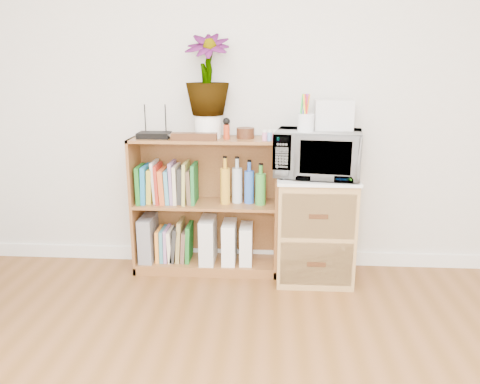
{
  "coord_description": "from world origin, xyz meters",
  "views": [
    {
      "loc": [
        0.1,
        -0.99,
        1.42
      ],
      "look_at": [
        -0.1,
        1.95,
        0.62
      ],
      "focal_mm": 35.0,
      "sensor_mm": 36.0,
      "label": 1
    }
  ],
  "objects": [
    {
      "name": "bookshelf",
      "position": [
        -0.35,
        2.1,
        0.47
      ],
      "size": [
        1.0,
        0.3,
        0.95
      ],
      "primitive_type": "cube",
      "color": "brown",
      "rests_on": "ground"
    },
    {
      "name": "white_bowl",
      "position": [
        -0.52,
        2.07,
        0.97
      ],
      "size": [
        0.13,
        0.13,
        0.03
      ],
      "primitive_type": "imported",
      "color": "silver",
      "rests_on": "bookshelf"
    },
    {
      "name": "potted_plant",
      "position": [
        -0.33,
        2.12,
        1.36
      ],
      "size": [
        0.29,
        0.29,
        0.52
      ],
      "primitive_type": "imported",
      "color": "#34772F",
      "rests_on": "plant_pot"
    },
    {
      "name": "magazine_holder_left",
      "position": [
        -0.34,
        2.09,
        0.23
      ],
      "size": [
        0.1,
        0.26,
        0.32
      ],
      "primitive_type": "cube",
      "color": "silver",
      "rests_on": "bookshelf"
    },
    {
      "name": "liquor_bottles",
      "position": [
        -0.01,
        2.1,
        0.65
      ],
      "size": [
        0.47,
        0.07,
        0.32
      ],
      "color": "gold",
      "rests_on": "bookshelf"
    },
    {
      "name": "trinket_box",
      "position": [
        -0.4,
        2.0,
        0.97
      ],
      "size": [
        0.3,
        0.07,
        0.05
      ],
      "primitive_type": "cube",
      "color": "#3C2610",
      "rests_on": "bookshelf"
    },
    {
      "name": "magazine_holder_mid",
      "position": [
        -0.18,
        2.09,
        0.22
      ],
      "size": [
        0.09,
        0.23,
        0.29
      ],
      "primitive_type": "cube",
      "color": "white",
      "rests_on": "bookshelf"
    },
    {
      "name": "plant_pot",
      "position": [
        -0.33,
        2.12,
        1.03
      ],
      "size": [
        0.18,
        0.18,
        0.15
      ],
      "primitive_type": "cylinder",
      "color": "white",
      "rests_on": "bookshelf"
    },
    {
      "name": "paint_jars",
      "position": [
        0.09,
        2.01,
        0.98
      ],
      "size": [
        0.12,
        0.04,
        0.06
      ],
      "primitive_type": "cube",
      "color": "#CC7188",
      "rests_on": "bookshelf"
    },
    {
      "name": "microwave",
      "position": [
        0.4,
        2.02,
        0.87
      ],
      "size": [
        0.59,
        0.44,
        0.3
      ],
      "primitive_type": "imported",
      "rotation": [
        0.0,
        0.0,
        -0.16
      ],
      "color": "silver",
      "rests_on": "wicker_unit"
    },
    {
      "name": "magazine_holder_right",
      "position": [
        -0.06,
        2.09,
        0.21
      ],
      "size": [
        0.09,
        0.22,
        0.27
      ],
      "primitive_type": "cube",
      "color": "white",
      "rests_on": "bookshelf"
    },
    {
      "name": "skirting_board",
      "position": [
        0.0,
        2.24,
        0.05
      ],
      "size": [
        4.0,
        0.02,
        0.1
      ],
      "primitive_type": "cube",
      "color": "white",
      "rests_on": "ground"
    },
    {
      "name": "wicker_unit",
      "position": [
        0.4,
        2.02,
        0.35
      ],
      "size": [
        0.5,
        0.45,
        0.7
      ],
      "primitive_type": "cube",
      "color": "#9E7542",
      "rests_on": "ground"
    },
    {
      "name": "small_appliance",
      "position": [
        0.49,
        2.08,
        1.11
      ],
      "size": [
        0.24,
        0.2,
        0.19
      ],
      "primitive_type": "cube",
      "color": "silver",
      "rests_on": "microwave"
    },
    {
      "name": "wooden_bowl",
      "position": [
        -0.07,
        2.11,
        0.98
      ],
      "size": [
        0.12,
        0.12,
        0.07
      ],
      "primitive_type": "cylinder",
      "color": "#36190E",
      "rests_on": "bookshelf"
    },
    {
      "name": "cookbooks",
      "position": [
        -0.61,
        2.1,
        0.63
      ],
      "size": [
        0.4,
        0.2,
        0.29
      ],
      "color": "#1C691F",
      "rests_on": "bookshelf"
    },
    {
      "name": "pen_cup",
      "position": [
        0.31,
        1.95,
        1.07
      ],
      "size": [
        0.1,
        0.1,
        0.11
      ],
      "primitive_type": "cylinder",
      "color": "silver",
      "rests_on": "microwave"
    },
    {
      "name": "lower_books",
      "position": [
        -0.58,
        2.1,
        0.19
      ],
      "size": [
        0.25,
        0.19,
        0.3
      ],
      "color": "orange",
      "rests_on": "bookshelf"
    },
    {
      "name": "kokeshi_doll",
      "position": [
        -0.2,
        2.06,
        1.0
      ],
      "size": [
        0.04,
        0.04,
        0.1
      ],
      "primitive_type": "cylinder",
      "color": "#B13315",
      "rests_on": "bookshelf"
    },
    {
      "name": "file_box",
      "position": [
        -0.77,
        2.1,
        0.23
      ],
      "size": [
        0.09,
        0.25,
        0.32
      ],
      "primitive_type": "cube",
      "color": "slate",
      "rests_on": "bookshelf"
    },
    {
      "name": "router",
      "position": [
        -0.68,
        2.08,
        0.97
      ],
      "size": [
        0.21,
        0.15,
        0.04
      ],
      "primitive_type": "cube",
      "color": "black",
      "rests_on": "bookshelf"
    }
  ]
}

